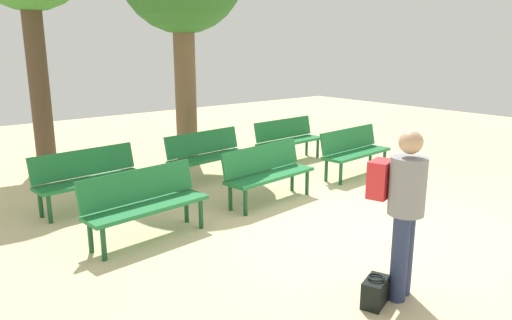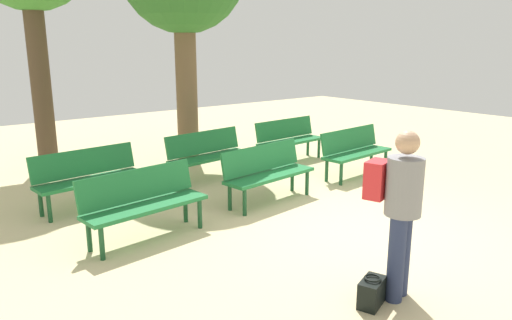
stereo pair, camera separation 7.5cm
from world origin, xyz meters
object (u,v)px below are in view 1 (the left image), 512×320
bench_r1_c0 (89,175)px  handbag (375,291)px  bench_r1_c1 (207,153)px  bench_r0_c0 (144,200)px  visitor_with_backpack (402,205)px  bench_r1_c2 (288,137)px  bench_r0_c2 (354,149)px  bench_r0_c1 (267,170)px

bench_r1_c0 → handbag: size_ratio=4.52×
bench_r1_c1 → handbag: (-1.18, -4.60, -0.37)m
bench_r0_c0 → visitor_with_backpack: size_ratio=0.99×
visitor_with_backpack → bench_r0_c0: bearing=-83.1°
bench_r1_c0 → bench_r1_c1: 2.22m
visitor_with_backpack → bench_r1_c1: bearing=-117.1°
bench_r1_c0 → visitor_with_backpack: size_ratio=0.99×
visitor_with_backpack → bench_r1_c2: bearing=-138.4°
bench_r1_c0 → bench_r1_c1: same height
bench_r0_c0 → bench_r0_c2: size_ratio=1.00×
bench_r0_c0 → handbag: (0.93, -2.85, -0.37)m
bench_r0_c0 → bench_r1_c2: bearing=18.7°
bench_r0_c2 → handbag: (-3.47, -3.14, -0.37)m
visitor_with_backpack → bench_r1_c0: bearing=-89.6°
bench_r0_c1 → handbag: 3.25m
bench_r1_c0 → bench_r1_c2: (4.33, 0.30, 0.00)m
bench_r0_c0 → bench_r1_c0: same height
bench_r0_c1 → bench_r1_c1: (-0.04, 1.61, 0.00)m
bench_r0_c0 → bench_r1_c2: size_ratio=1.01×
bench_r1_c1 → bench_r1_c2: same height
bench_r0_c2 → handbag: bench_r0_c2 is taller
bench_r0_c2 → bench_r1_c1: size_ratio=0.99×
bench_r0_c2 → bench_r1_c2: same height
bench_r1_c0 → bench_r1_c2: size_ratio=1.01×
bench_r0_c1 → bench_r0_c2: size_ratio=1.01×
bench_r0_c0 → handbag: 3.02m
bench_r0_c1 → handbag: bearing=-118.0°
bench_r0_c0 → bench_r1_c1: (2.11, 1.76, 0.00)m
bench_r0_c1 → bench_r1_c2: same height
handbag → visitor_with_backpack: bearing=-4.0°
bench_r0_c2 → visitor_with_backpack: size_ratio=0.99×
bench_r0_c2 → handbag: size_ratio=4.51×
bench_r1_c1 → bench_r1_c2: bearing=-1.8°
bench_r1_c1 → bench_r0_c2: bearing=-38.3°
bench_r0_c1 → bench_r1_c0: size_ratio=1.00×
bench_r0_c0 → bench_r1_c1: 2.74m
handbag → bench_r0_c2: bearing=42.1°
bench_r0_c0 → bench_r0_c2: bearing=-1.8°
bench_r1_c0 → visitor_with_backpack: bearing=-77.9°
bench_r0_c0 → bench_r0_c1: (2.15, 0.14, 0.00)m
bench_r1_c1 → handbag: bearing=-110.1°
bench_r1_c2 → bench_r0_c1: bearing=-142.9°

